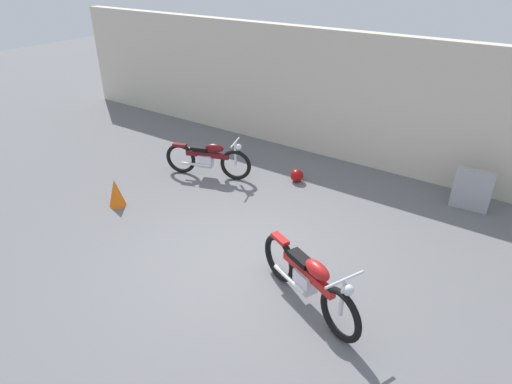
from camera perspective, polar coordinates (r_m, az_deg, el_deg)
ground_plane at (r=7.08m, az=-1.51°, el=-8.68°), size 40.00×40.00×0.00m
building_wall at (r=10.08m, az=14.16°, el=11.20°), size 18.00×0.30×2.86m
stone_marker at (r=9.17m, az=26.09°, el=0.25°), size 0.69×0.26×0.77m
helmet at (r=9.37m, az=5.29°, el=2.13°), size 0.28×0.28×0.28m
traffic_cone at (r=8.79m, az=-17.62°, el=-0.07°), size 0.32×0.32×0.55m
motorcycle_red at (r=6.04m, az=6.77°, el=-11.17°), size 1.92×1.00×0.93m
motorcycle_maroon at (r=9.50m, az=-6.17°, el=4.32°), size 1.85×0.83×0.87m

